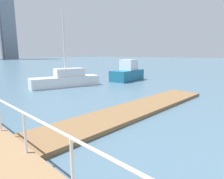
% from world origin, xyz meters
% --- Properties ---
extents(ground_plane, '(300.00, 300.00, 0.00)m').
position_xyz_m(ground_plane, '(0.00, 20.00, 0.00)').
color(ground_plane, slate).
extents(floating_dock, '(12.09, 2.00, 0.18)m').
position_xyz_m(floating_dock, '(2.54, 11.81, 0.09)').
color(floating_dock, olive).
rests_on(floating_dock, ground_plane).
extents(boardwalk_railing, '(0.06, 24.31, 1.08)m').
position_xyz_m(boardwalk_railing, '(-3.15, 8.80, 1.26)').
color(boardwalk_railing, white).
rests_on(boardwalk_railing, boardwalk).
extents(moored_boat_2, '(6.15, 2.71, 6.51)m').
position_xyz_m(moored_boat_2, '(4.38, 20.76, 0.64)').
color(moored_boat_2, white).
rests_on(moored_boat_2, ground_plane).
extents(moored_boat_3, '(4.57, 2.47, 2.27)m').
position_xyz_m(moored_boat_3, '(11.29, 19.45, 0.82)').
color(moored_boat_3, '#1E6B8C').
rests_on(moored_boat_3, ground_plane).
extents(skyline_tower_5, '(8.23, 7.16, 52.52)m').
position_xyz_m(skyline_tower_5, '(37.22, 135.04, 26.26)').
color(skyline_tower_5, gray).
rests_on(skyline_tower_5, ground_plane).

